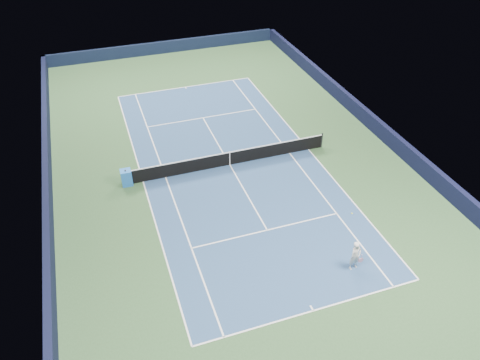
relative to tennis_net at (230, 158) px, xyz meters
name	(u,v)px	position (x,y,z in m)	size (l,w,h in m)	color
ground	(230,165)	(0.00, 0.00, -0.50)	(40.00, 40.00, 0.00)	#2C4D2A
wall_far	(165,47)	(0.00, 19.82, 0.05)	(22.00, 0.35, 1.10)	black
wall_right	(380,129)	(10.82, 0.00, 0.05)	(0.35, 40.00, 1.10)	black
wall_left	(47,192)	(-10.82, 0.00, 0.05)	(0.35, 40.00, 1.10)	black
court_surface	(230,165)	(0.00, 0.00, -0.50)	(10.97, 23.77, 0.01)	navy
baseline_far	(185,87)	(0.00, 11.88, -0.50)	(10.97, 0.08, 0.00)	white
baseline_near	(313,311)	(0.00, -11.88, -0.50)	(10.97, 0.08, 0.00)	white
sideline_doubles_right	(308,149)	(5.49, 0.00, -0.50)	(0.08, 23.77, 0.00)	white
sideline_doubles_left	(143,182)	(-5.49, 0.00, -0.50)	(0.08, 23.77, 0.00)	white
sideline_singles_right	(290,153)	(4.12, 0.00, -0.50)	(0.08, 23.77, 0.00)	white
sideline_singles_left	(166,177)	(-4.12, 0.00, -0.50)	(0.08, 23.77, 0.00)	white
service_line_far	(203,118)	(0.00, 6.40, -0.50)	(8.23, 0.08, 0.00)	white
service_line_near	(267,230)	(0.00, -6.40, -0.50)	(8.23, 0.08, 0.00)	white
center_service_line	(230,165)	(0.00, 0.00, -0.50)	(0.08, 12.80, 0.00)	white
center_mark_far	(186,88)	(0.00, 11.73, -0.50)	(0.08, 0.30, 0.00)	white
center_mark_near	(312,308)	(0.00, -11.73, -0.50)	(0.08, 0.30, 0.00)	white
tennis_net	(230,158)	(0.00, 0.00, 0.00)	(12.90, 0.10, 1.07)	black
sponsor_cube	(127,178)	(-6.40, 0.04, 0.00)	(0.64, 0.57, 1.02)	blue
tennis_player	(355,256)	(2.94, -10.21, 0.31)	(0.79, 1.28, 2.63)	silver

